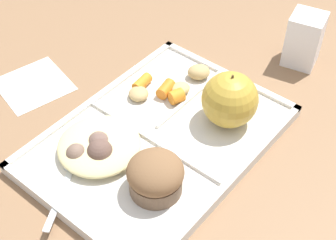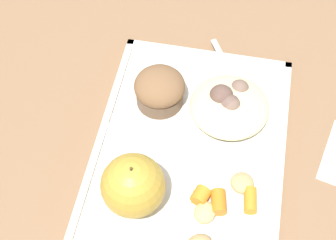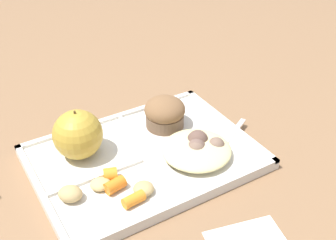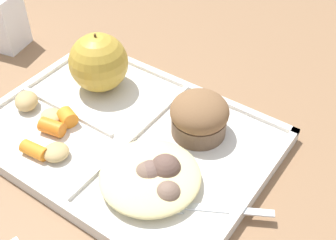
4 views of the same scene
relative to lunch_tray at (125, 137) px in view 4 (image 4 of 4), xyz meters
name	(u,v)px [view 4 (image 4 of 4)]	position (x,y,z in m)	size (l,w,h in m)	color
ground	(126,141)	(0.00, 0.00, -0.01)	(6.00, 6.00, 0.00)	#846042
lunch_tray	(125,137)	(0.00, 0.00, 0.00)	(0.39, 0.28, 0.02)	silver
green_apple	(99,63)	(-0.10, 0.06, 0.05)	(0.09, 0.09, 0.09)	#B79333
bran_muffin	(199,116)	(0.08, 0.06, 0.04)	(0.08, 0.08, 0.06)	brown
carrot_slice_back	(52,127)	(-0.08, -0.06, 0.02)	(0.02, 0.02, 0.03)	orange
carrot_slice_diagonal	(34,150)	(-0.07, -0.10, 0.02)	(0.02, 0.02, 0.04)	orange
carrot_slice_small	(68,117)	(-0.08, -0.03, 0.02)	(0.02, 0.02, 0.02)	orange
potato_chunk_corner	(52,117)	(-0.10, -0.04, 0.02)	(0.03, 0.03, 0.02)	tan
potato_chunk_large	(56,152)	(-0.05, -0.08, 0.02)	(0.03, 0.03, 0.02)	tan
potato_chunk_wedge	(26,101)	(-0.15, -0.04, 0.02)	(0.04, 0.03, 0.02)	tan
egg_noodle_pile	(150,176)	(0.08, -0.05, 0.02)	(0.13, 0.13, 0.03)	beige
meatball_front	(165,169)	(0.09, -0.03, 0.03)	(0.04, 0.04, 0.04)	brown
meatball_side	(168,194)	(0.12, -0.06, 0.02)	(0.03, 0.03, 0.03)	#755B4C
meatball_back	(150,174)	(0.08, -0.05, 0.02)	(0.03, 0.03, 0.03)	brown
meatball_center	(148,175)	(0.08, -0.05, 0.02)	(0.03, 0.03, 0.03)	#755B4C
plastic_fork	(195,207)	(0.15, -0.05, 0.01)	(0.15, 0.09, 0.00)	silver
milk_carton	(3,21)	(-0.32, 0.07, 0.04)	(0.06, 0.06, 0.10)	white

